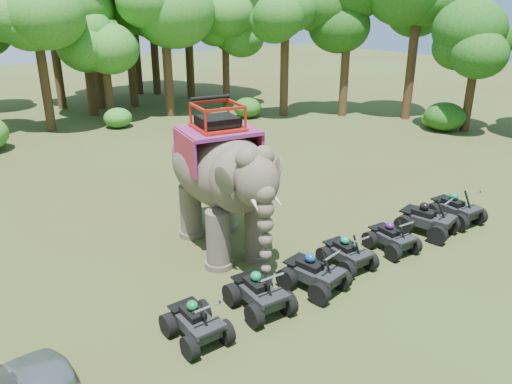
# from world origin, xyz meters

# --- Properties ---
(ground) EXTENTS (110.00, 110.00, 0.00)m
(ground) POSITION_xyz_m (0.00, 0.00, 0.00)
(ground) COLOR #47381E
(ground) RESTS_ON ground
(elephant) EXTENTS (3.60, 5.98, 4.69)m
(elephant) POSITION_xyz_m (-0.77, 1.96, 2.34)
(elephant) COLOR brown
(elephant) RESTS_ON ground
(atv_0) EXTENTS (1.22, 1.63, 1.17)m
(atv_0) POSITION_xyz_m (-3.97, -1.47, 0.59)
(atv_0) COLOR black
(atv_0) RESTS_ON ground
(atv_1) EXTENTS (1.41, 1.81, 1.25)m
(atv_1) POSITION_xyz_m (-2.08, -1.48, 0.63)
(atv_1) COLOR black
(atv_1) RESTS_ON ground
(atv_2) EXTENTS (1.47, 1.86, 1.26)m
(atv_2) POSITION_xyz_m (-0.31, -1.67, 0.63)
(atv_2) COLOR black
(atv_2) RESTS_ON ground
(atv_3) EXTENTS (1.26, 1.63, 1.14)m
(atv_3) POSITION_xyz_m (1.31, -1.45, 0.57)
(atv_3) COLOR black
(atv_3) RESTS_ON ground
(atv_4) EXTENTS (1.29, 1.66, 1.14)m
(atv_4) POSITION_xyz_m (3.18, -1.64, 0.57)
(atv_4) COLOR black
(atv_4) RESTS_ON ground
(atv_5) EXTENTS (1.60, 2.00, 1.34)m
(atv_5) POSITION_xyz_m (5.11, -1.65, 0.67)
(atv_5) COLOR black
(atv_5) RESTS_ON ground
(atv_6) EXTENTS (1.45, 1.86, 1.29)m
(atv_6) POSITION_xyz_m (6.72, -1.74, 0.64)
(atv_6) COLOR black
(atv_6) RESTS_ON ground
(tree_0) EXTENTS (5.59, 5.59, 7.98)m
(tree_0) POSITION_xyz_m (0.00, 20.64, 3.99)
(tree_0) COLOR #195114
(tree_0) RESTS_ON ground
(tree_1) EXTENTS (4.78, 4.78, 6.83)m
(tree_1) POSITION_xyz_m (3.86, 20.78, 3.42)
(tree_1) COLOR #195114
(tree_1) RESTS_ON ground
(tree_2) EXTENTS (6.97, 6.97, 9.96)m
(tree_2) POSITION_xyz_m (7.58, 19.66, 4.98)
(tree_2) COLOR #195114
(tree_2) RESTS_ON ground
(tree_3) EXTENTS (4.77, 4.77, 6.82)m
(tree_3) POSITION_xyz_m (12.69, 20.23, 3.41)
(tree_3) COLOR #195114
(tree_3) RESTS_ON ground
(tree_4) EXTENTS (5.92, 5.92, 8.46)m
(tree_4) POSITION_xyz_m (13.56, 14.89, 4.23)
(tree_4) COLOR #195114
(tree_4) RESTS_ON ground
(tree_5) EXTENTS (5.94, 5.94, 8.48)m
(tree_5) POSITION_xyz_m (16.58, 12.34, 4.24)
(tree_5) COLOR #195114
(tree_5) RESTS_ON ground
(tree_6) EXTENTS (6.47, 6.47, 9.24)m
(tree_6) POSITION_xyz_m (19.17, 9.10, 4.62)
(tree_6) COLOR #195114
(tree_6) RESTS_ON ground
(tree_7) EXTENTS (4.82, 4.82, 6.88)m
(tree_7) POSITION_xyz_m (19.20, 4.94, 3.44)
(tree_7) COLOR #195114
(tree_7) RESTS_ON ground
(tree_31) EXTENTS (7.34, 7.34, 10.48)m
(tree_31) POSITION_xyz_m (10.90, 27.53, 5.24)
(tree_31) COLOR #195114
(tree_31) RESTS_ON ground
(tree_32) EXTENTS (7.27, 7.27, 10.39)m
(tree_32) POSITION_xyz_m (7.15, 24.09, 5.19)
(tree_32) COLOR #195114
(tree_32) RESTS_ON ground
(tree_33) EXTENTS (7.56, 7.56, 10.81)m
(tree_33) POSITION_xyz_m (12.30, 24.51, 5.40)
(tree_33) COLOR #195114
(tree_33) RESTS_ON ground
(tree_34) EXTENTS (6.95, 6.95, 9.93)m
(tree_34) POSITION_xyz_m (4.98, 24.89, 4.96)
(tree_34) COLOR #195114
(tree_34) RESTS_ON ground
(tree_37) EXTENTS (7.01, 7.01, 10.01)m
(tree_37) POSITION_xyz_m (9.81, 28.53, 5.01)
(tree_37) COLOR #195114
(tree_37) RESTS_ON ground
(tree_38) EXTENTS (6.45, 6.45, 9.21)m
(tree_38) POSITION_xyz_m (2.75, 26.59, 4.61)
(tree_38) COLOR #195114
(tree_38) RESTS_ON ground
(tree_40) EXTENTS (7.27, 7.27, 10.39)m
(tree_40) POSITION_xyz_m (3.63, 23.11, 5.19)
(tree_40) COLOR #195114
(tree_40) RESTS_ON ground
(tree_41) EXTENTS (5.27, 5.27, 7.53)m
(tree_41) POSITION_xyz_m (7.09, 29.41, 3.76)
(tree_41) COLOR #195114
(tree_41) RESTS_ON ground
(tree_43) EXTENTS (7.07, 7.07, 10.11)m
(tree_43) POSITION_xyz_m (4.69, 25.50, 5.05)
(tree_43) COLOR #195114
(tree_43) RESTS_ON ground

